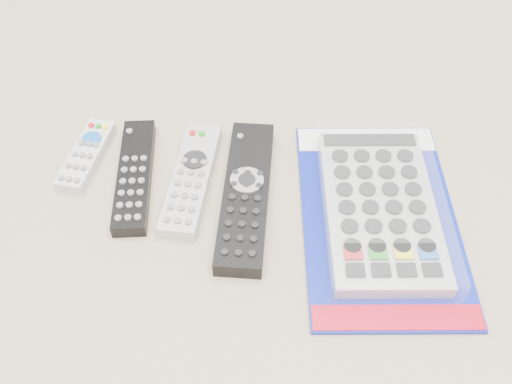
# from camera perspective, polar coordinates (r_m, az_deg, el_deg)

# --- Properties ---
(remote_small_grey) EXTENTS (0.06, 0.13, 0.02)m
(remote_small_grey) POSITION_cam_1_polar(r_m,az_deg,el_deg) (0.82, -16.61, 3.56)
(remote_small_grey) COLOR #BBBBBE
(remote_small_grey) RESTS_ON ground
(remote_slim_black) EXTENTS (0.07, 0.20, 0.02)m
(remote_slim_black) POSITION_cam_1_polar(r_m,az_deg,el_deg) (0.78, -12.05, 1.63)
(remote_slim_black) COLOR black
(remote_slim_black) RESTS_ON ground
(remote_silver_dvd) EXTENTS (0.06, 0.20, 0.02)m
(remote_silver_dvd) POSITION_cam_1_polar(r_m,az_deg,el_deg) (0.77, -6.46, 1.40)
(remote_silver_dvd) COLOR #B3B3B8
(remote_silver_dvd) RESTS_ON ground
(remote_large_black) EXTENTS (0.06, 0.24, 0.03)m
(remote_large_black) POSITION_cam_1_polar(r_m,az_deg,el_deg) (0.74, -1.00, -0.22)
(remote_large_black) COLOR black
(remote_large_black) RESTS_ON ground
(jumbo_remote_packaged) EXTENTS (0.22, 0.33, 0.04)m
(jumbo_remote_packaged) POSITION_cam_1_polar(r_m,az_deg,el_deg) (0.74, 12.32, -1.43)
(jumbo_remote_packaged) COLOR #0E1E9C
(jumbo_remote_packaged) RESTS_ON ground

